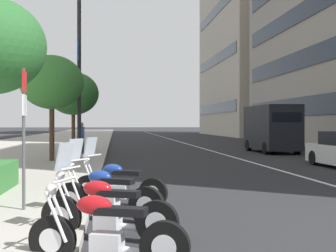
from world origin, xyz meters
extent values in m
cube|color=#A39E93|center=(30.00, 12.15, 0.07)|extent=(160.00, 10.95, 0.15)
cube|color=silver|center=(35.00, 0.00, 0.00)|extent=(110.00, 0.16, 0.01)
cylinder|color=black|center=(0.52, 6.99, 0.31)|extent=(0.32, 0.62, 0.61)
cylinder|color=silver|center=(0.52, 6.99, 0.31)|extent=(0.22, 0.33, 0.31)
cylinder|color=black|center=(0.03, 5.61, 0.31)|extent=(0.32, 0.62, 0.61)
cylinder|color=silver|center=(0.03, 5.61, 0.31)|extent=(0.22, 0.33, 0.31)
cube|color=silver|center=(0.27, 6.30, 0.29)|extent=(0.37, 0.44, 0.28)
cube|color=black|center=(0.22, 6.13, 0.71)|extent=(0.42, 0.68, 0.10)
ellipsoid|color=#AD1116|center=(0.33, 6.46, 0.77)|extent=(0.38, 0.51, 0.24)
cylinder|color=silver|center=(0.43, 6.94, 0.61)|extent=(0.15, 0.31, 0.64)
cylinder|color=silver|center=(0.56, 6.89, 0.61)|extent=(0.15, 0.31, 0.64)
cylinder|color=silver|center=(0.47, 6.84, 1.07)|extent=(0.58, 0.23, 0.04)
sphere|color=silver|center=(0.52, 7.01, 0.95)|extent=(0.14, 0.14, 0.14)
cylinder|color=silver|center=(0.31, 5.99, 0.18)|extent=(0.31, 0.68, 0.16)
cylinder|color=black|center=(1.85, 7.04, 0.33)|extent=(0.36, 0.65, 0.65)
cylinder|color=silver|center=(1.85, 7.04, 0.33)|extent=(0.25, 0.35, 0.33)
cylinder|color=black|center=(1.25, 5.59, 0.33)|extent=(0.36, 0.65, 0.65)
cylinder|color=silver|center=(1.25, 5.59, 0.33)|extent=(0.25, 0.35, 0.33)
cube|color=silver|center=(1.55, 6.31, 0.31)|extent=(0.39, 0.45, 0.28)
cube|color=black|center=(1.48, 6.15, 0.73)|extent=(0.45, 0.68, 0.10)
ellipsoid|color=#AD1116|center=(1.62, 6.47, 0.79)|extent=(0.40, 0.52, 0.24)
cylinder|color=silver|center=(1.76, 6.99, 0.63)|extent=(0.16, 0.31, 0.64)
cylinder|color=silver|center=(1.89, 6.94, 0.63)|extent=(0.16, 0.31, 0.64)
cylinder|color=silver|center=(1.79, 6.89, 1.09)|extent=(0.57, 0.27, 0.04)
sphere|color=silver|center=(1.86, 7.06, 0.97)|extent=(0.14, 0.14, 0.14)
cube|color=#B2BCC6|center=(1.83, 6.98, 1.27)|extent=(0.45, 0.28, 0.44)
cylinder|color=silver|center=(1.57, 6.00, 0.20)|extent=(0.35, 0.67, 0.16)
cylinder|color=black|center=(3.33, 7.01, 0.33)|extent=(0.42, 0.64, 0.67)
cylinder|color=silver|center=(3.33, 7.01, 0.33)|extent=(0.27, 0.36, 0.33)
cylinder|color=black|center=(2.60, 5.65, 0.33)|extent=(0.42, 0.64, 0.67)
cylinder|color=silver|center=(2.60, 5.65, 0.33)|extent=(0.27, 0.36, 0.33)
cube|color=silver|center=(2.96, 6.33, 0.32)|extent=(0.41, 0.46, 0.28)
cube|color=black|center=(2.88, 6.17, 0.73)|extent=(0.50, 0.67, 0.10)
ellipsoid|color=navy|center=(3.05, 6.48, 0.79)|extent=(0.43, 0.52, 0.24)
cylinder|color=silver|center=(3.24, 6.98, 0.64)|extent=(0.19, 0.30, 0.64)
cylinder|color=silver|center=(3.36, 6.91, 0.64)|extent=(0.19, 0.30, 0.64)
cylinder|color=silver|center=(3.26, 6.87, 1.09)|extent=(0.54, 0.32, 0.04)
sphere|color=silver|center=(3.34, 7.03, 0.97)|extent=(0.14, 0.14, 0.14)
cube|color=#B2BCC6|center=(3.31, 6.96, 1.27)|extent=(0.44, 0.32, 0.44)
cylinder|color=silver|center=(2.95, 6.02, 0.20)|extent=(0.41, 0.65, 0.16)
cylinder|color=black|center=(4.85, 6.81, 0.31)|extent=(0.39, 0.61, 0.63)
cylinder|color=silver|center=(4.85, 6.81, 0.31)|extent=(0.26, 0.34, 0.31)
cylinder|color=black|center=(4.15, 5.40, 0.31)|extent=(0.39, 0.61, 0.63)
cylinder|color=silver|center=(4.15, 5.40, 0.31)|extent=(0.26, 0.34, 0.31)
cube|color=silver|center=(4.50, 6.10, 0.30)|extent=(0.40, 0.46, 0.28)
cube|color=black|center=(4.42, 5.94, 0.71)|extent=(0.48, 0.67, 0.10)
ellipsoid|color=navy|center=(4.58, 6.25, 0.77)|extent=(0.42, 0.52, 0.24)
cylinder|color=silver|center=(4.76, 6.77, 0.62)|extent=(0.18, 0.30, 0.64)
cylinder|color=silver|center=(4.88, 6.70, 0.62)|extent=(0.18, 0.30, 0.64)
cylinder|color=silver|center=(4.78, 6.66, 1.07)|extent=(0.55, 0.30, 0.04)
sphere|color=silver|center=(4.86, 6.82, 0.95)|extent=(0.14, 0.14, 0.14)
cube|color=#B2BCC6|center=(4.83, 6.75, 1.25)|extent=(0.45, 0.31, 0.44)
cylinder|color=silver|center=(4.50, 5.79, 0.19)|extent=(0.39, 0.65, 0.16)
cylinder|color=black|center=(12.94, -2.24, 0.31)|extent=(0.62, 0.22, 0.62)
cube|color=black|center=(21.24, -3.33, 1.54)|extent=(5.28, 2.12, 2.64)
cube|color=black|center=(18.64, -3.29, 2.12)|extent=(0.07, 1.71, 0.56)
cylinder|color=black|center=(23.04, -2.44, 0.36)|extent=(0.72, 0.27, 0.72)
cylinder|color=black|center=(23.01, -4.28, 0.36)|extent=(0.72, 0.27, 0.72)
cylinder|color=black|center=(19.48, -2.39, 0.36)|extent=(0.72, 0.27, 0.72)
cylinder|color=black|center=(19.45, -4.22, 0.36)|extent=(0.72, 0.27, 0.72)
cylinder|color=#47494C|center=(3.44, 7.92, 1.49)|extent=(0.06, 0.06, 2.68)
cube|color=red|center=(3.44, 7.91, 2.58)|extent=(0.32, 0.02, 0.40)
cube|color=silver|center=(3.44, 7.91, 2.13)|extent=(0.32, 0.02, 0.40)
cylinder|color=#232326|center=(15.57, 7.84, 4.58)|extent=(0.18, 0.18, 8.86)
cube|color=#194C99|center=(15.22, 7.84, 5.11)|extent=(0.56, 0.03, 1.10)
cube|color=#194C99|center=(15.92, 7.84, 5.11)|extent=(0.56, 0.03, 1.10)
cylinder|color=#473323|center=(14.76, 8.96, 1.35)|extent=(0.22, 0.22, 2.40)
ellipsoid|color=#387A33|center=(14.76, 8.96, 3.59)|extent=(2.78, 2.78, 2.36)
cylinder|color=#473323|center=(22.41, 8.73, 1.30)|extent=(0.22, 0.22, 2.30)
ellipsoid|color=#2D6B2D|center=(22.41, 8.73, 3.60)|extent=(3.07, 3.07, 2.61)
cube|color=#2D2D33|center=(19.42, 8.03, 0.58)|extent=(0.37, 0.31, 0.86)
cube|color=#33478C|center=(19.42, 8.03, 1.31)|extent=(0.45, 0.35, 0.59)
sphere|color=#8C6647|center=(19.42, 8.03, 1.72)|extent=(0.23, 0.23, 0.23)
cube|color=#232D3D|center=(31.03, -8.64, 3.16)|extent=(21.96, 0.08, 1.50)
cube|color=#232D3D|center=(31.03, -8.64, 6.94)|extent=(21.96, 0.08, 1.50)
cube|color=#232D3D|center=(31.03, -8.64, 10.72)|extent=(21.96, 0.08, 1.50)
cube|color=#384756|center=(60.05, -8.64, 4.03)|extent=(23.08, 0.08, 1.50)
cube|color=#384756|center=(60.05, -8.64, 11.26)|extent=(23.08, 0.08, 1.50)
cube|color=#384756|center=(60.05, -8.64, 18.49)|extent=(23.08, 0.08, 1.50)
camera|label=1|loc=(-5.30, 6.20, 1.78)|focal=47.89mm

